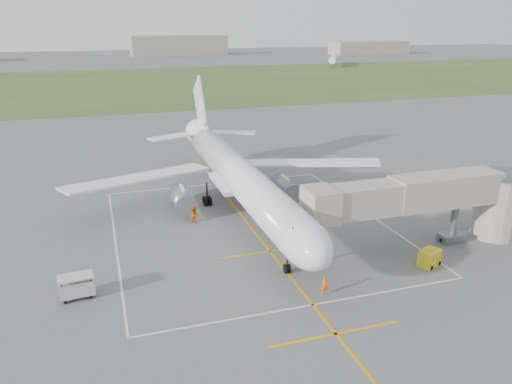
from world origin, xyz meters
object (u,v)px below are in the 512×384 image
object	(u,v)px
airliner	(239,176)
jet_bridge	(438,200)
gpu_unit	(429,258)
ramp_worker_nose	(325,286)
ramp_worker_wing	(194,214)
baggage_cart	(76,287)

from	to	relation	value
airliner	jet_bridge	world-z (taller)	airliner
jet_bridge	gpu_unit	world-z (taller)	jet_bridge
airliner	ramp_worker_nose	bearing A→B (deg)	-85.58
ramp_worker_wing	gpu_unit	bearing A→B (deg)	178.37
ramp_worker_nose	ramp_worker_wing	xyz separation A→B (m)	(-7.01, 18.49, 0.03)
gpu_unit	ramp_worker_nose	distance (m)	11.33
airliner	ramp_worker_wing	size ratio (longest dim) A/B	27.17
airliner	gpu_unit	world-z (taller)	airliner
airliner	ramp_worker_nose	size ratio (longest dim) A/B	28.30
jet_bridge	airliner	bearing A→B (deg)	137.81
airliner	gpu_unit	xyz separation A→B (m)	(12.71, -17.87, -3.65)
airliner	ramp_worker_nose	world-z (taller)	airliner
ramp_worker_nose	jet_bridge	bearing A→B (deg)	30.62
gpu_unit	ramp_worker_wing	size ratio (longest dim) A/B	1.37
baggage_cart	ramp_worker_wing	size ratio (longest dim) A/B	1.65
jet_bridge	gpu_unit	size ratio (longest dim) A/B	9.91
baggage_cart	ramp_worker_nose	distance (m)	19.78
airliner	jet_bridge	bearing A→B (deg)	-42.19
airliner	ramp_worker_wing	bearing A→B (deg)	-168.20
ramp_worker_wing	airliner	bearing A→B (deg)	-127.26
ramp_worker_nose	ramp_worker_wing	distance (m)	19.78
baggage_cart	airliner	bearing A→B (deg)	33.32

